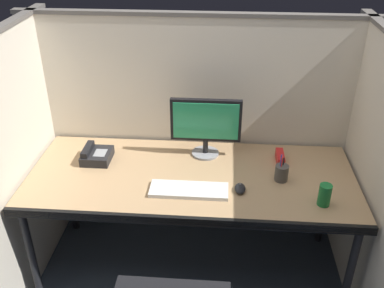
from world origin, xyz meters
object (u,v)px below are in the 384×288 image
object	(u,v)px
computer_mouse	(240,188)
desk_phone	(96,155)
keyboard_main	(188,190)
red_stapler	(280,158)
desk	(191,183)
monitor_center	(206,124)
pen_cup	(282,173)
soda_can	(325,195)

from	to	relation	value
computer_mouse	desk_phone	size ratio (longest dim) A/B	0.51
computer_mouse	keyboard_main	bearing A→B (deg)	-174.25
desk_phone	red_stapler	bearing A→B (deg)	3.53
desk	desk_phone	distance (m)	0.62
computer_mouse	desk_phone	world-z (taller)	desk_phone
keyboard_main	computer_mouse	distance (m)	0.29
monitor_center	pen_cup	world-z (taller)	monitor_center
soda_can	monitor_center	bearing A→B (deg)	144.13
pen_cup	red_stapler	world-z (taller)	pen_cup
desk	red_stapler	distance (m)	0.57
keyboard_main	desk_phone	world-z (taller)	desk_phone
monitor_center	computer_mouse	distance (m)	0.48
desk_phone	keyboard_main	bearing A→B (deg)	-25.92
desk_phone	pen_cup	bearing A→B (deg)	-6.76
desk_phone	desk	bearing A→B (deg)	-12.71
computer_mouse	pen_cup	size ratio (longest dim) A/B	0.56
desk	red_stapler	xyz separation A→B (m)	(0.53, 0.20, 0.08)
monitor_center	red_stapler	size ratio (longest dim) A/B	2.87
desk	keyboard_main	distance (m)	0.16
red_stapler	monitor_center	bearing A→B (deg)	173.52
desk	computer_mouse	distance (m)	0.31
soda_can	desk_phone	bearing A→B (deg)	165.24
monitor_center	keyboard_main	xyz separation A→B (m)	(-0.07, -0.41, -0.20)
pen_cup	desk_phone	xyz separation A→B (m)	(-1.11, 0.13, -0.02)
pen_cup	soda_can	bearing A→B (deg)	-46.97
keyboard_main	desk_phone	bearing A→B (deg)	154.08
computer_mouse	red_stapler	distance (m)	0.41
computer_mouse	pen_cup	distance (m)	0.27
keyboard_main	soda_can	xyz separation A→B (m)	(0.72, -0.06, 0.05)
desk	red_stapler	bearing A→B (deg)	21.08
monitor_center	desk_phone	distance (m)	0.70
monitor_center	computer_mouse	bearing A→B (deg)	-60.93
red_stapler	soda_can	distance (m)	0.46
keyboard_main	red_stapler	size ratio (longest dim) A/B	2.87
monitor_center	computer_mouse	xyz separation A→B (m)	(0.21, -0.38, -0.20)
computer_mouse	desk_phone	distance (m)	0.91
red_stapler	computer_mouse	bearing A→B (deg)	-127.15
pen_cup	desk_phone	size ratio (longest dim) A/B	0.89
keyboard_main	monitor_center	bearing A→B (deg)	79.75
pen_cup	red_stapler	xyz separation A→B (m)	(0.01, 0.20, -0.02)
desk	keyboard_main	size ratio (longest dim) A/B	4.42
monitor_center	red_stapler	distance (m)	0.50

